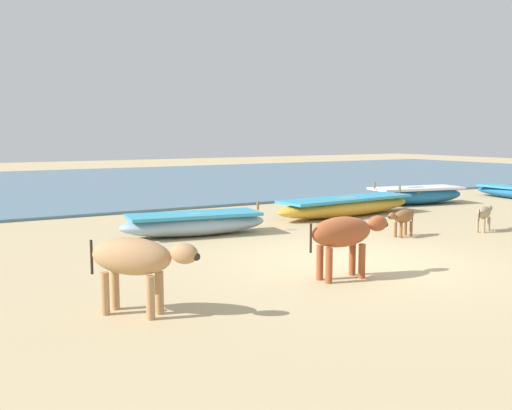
% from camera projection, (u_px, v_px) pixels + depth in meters
% --- Properties ---
extents(ground, '(80.00, 80.00, 0.00)m').
position_uv_depth(ground, '(355.00, 262.00, 10.18)').
color(ground, tan).
extents(sea_water, '(60.00, 20.00, 0.08)m').
position_uv_depth(sea_water, '(83.00, 184.00, 25.47)').
color(sea_water, slate).
rests_on(sea_water, ground).
extents(fishing_boat_0, '(4.70, 1.44, 0.71)m').
position_uv_depth(fishing_boat_0, '(346.00, 206.00, 15.79)').
color(fishing_boat_0, gold).
rests_on(fishing_boat_0, ground).
extents(fishing_boat_1, '(3.47, 1.65, 0.74)m').
position_uv_depth(fishing_boat_1, '(416.00, 195.00, 18.46)').
color(fishing_boat_1, '#1E669E').
rests_on(fishing_boat_1, ground).
extents(fishing_boat_4, '(3.36, 1.47, 0.69)m').
position_uv_depth(fishing_boat_4, '(194.00, 223.00, 12.79)').
color(fishing_boat_4, '#8CA5B7').
rests_on(fishing_boat_4, ground).
extents(cow_adult_tan, '(1.17, 1.27, 0.96)m').
position_uv_depth(cow_adult_tan, '(135.00, 259.00, 7.15)').
color(cow_adult_tan, tan).
rests_on(cow_adult_tan, ground).
extents(calf_near_dun, '(0.87, 0.50, 0.58)m').
position_uv_depth(calf_near_dun, '(484.00, 213.00, 13.31)').
color(calf_near_dun, tan).
rests_on(calf_near_dun, ground).
extents(calf_far_brown, '(0.89, 0.38, 0.58)m').
position_uv_depth(calf_far_brown, '(403.00, 217.00, 12.62)').
color(calf_far_brown, brown).
rests_on(calf_far_brown, ground).
extents(cow_second_adult_rust, '(1.49, 0.46, 0.96)m').
position_uv_depth(cow_second_adult_rust, '(344.00, 234.00, 8.94)').
color(cow_second_adult_rust, '#9E4C28').
rests_on(cow_second_adult_rust, ground).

